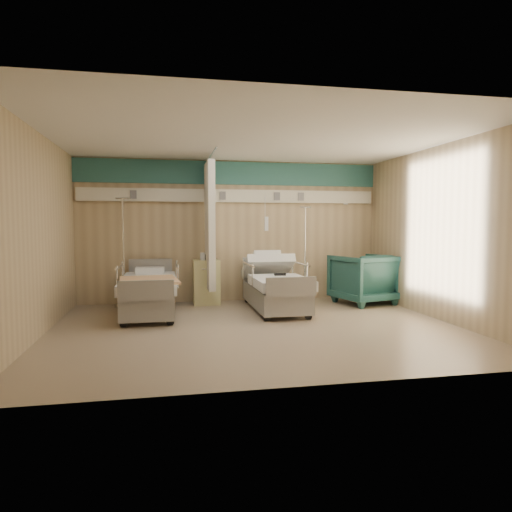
% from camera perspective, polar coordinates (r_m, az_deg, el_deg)
% --- Properties ---
extents(ground, '(6.00, 5.00, 0.00)m').
position_cam_1_polar(ground, '(6.87, 0.04, -8.95)').
color(ground, gray).
rests_on(ground, ground).
extents(room_walls, '(6.04, 5.04, 2.82)m').
position_cam_1_polar(room_walls, '(6.95, -0.62, 6.66)').
color(room_walls, tan).
rests_on(room_walls, ground).
extents(bed_right, '(1.00, 2.16, 0.63)m').
position_cam_1_polar(bed_right, '(8.19, 2.40, -4.61)').
color(bed_right, white).
rests_on(bed_right, ground).
extents(bed_left, '(1.00, 2.16, 0.63)m').
position_cam_1_polar(bed_left, '(7.97, -13.23, -4.95)').
color(bed_left, white).
rests_on(bed_left, ground).
extents(bedside_cabinet, '(0.50, 0.48, 0.85)m').
position_cam_1_polar(bedside_cabinet, '(8.87, -6.23, -3.25)').
color(bedside_cabinet, '#CCC580').
rests_on(bedside_cabinet, ground).
extents(visitor_armchair, '(1.27, 1.29, 0.97)m').
position_cam_1_polar(visitor_armchair, '(9.09, 13.32, -2.79)').
color(visitor_armchair, '#1C4742').
rests_on(visitor_armchair, ground).
extents(waffle_blanket, '(0.72, 0.66, 0.07)m').
position_cam_1_polar(waffle_blanket, '(8.98, 13.34, 0.46)').
color(waffle_blanket, white).
rests_on(waffle_blanket, visitor_armchair).
extents(iv_stand_right, '(0.34, 0.34, 1.89)m').
position_cam_1_polar(iv_stand_right, '(9.08, 6.12, -3.32)').
color(iv_stand_right, silver).
rests_on(iv_stand_right, ground).
extents(iv_stand_left, '(0.36, 0.36, 2.03)m').
position_cam_1_polar(iv_stand_left, '(8.84, -16.16, -3.47)').
color(iv_stand_left, silver).
rests_on(iv_stand_left, ground).
extents(call_remote, '(0.20, 0.10, 0.04)m').
position_cam_1_polar(call_remote, '(8.11, 3.02, -2.29)').
color(call_remote, black).
rests_on(call_remote, bed_right).
extents(tan_blanket, '(0.99, 1.19, 0.04)m').
position_cam_1_polar(tan_blanket, '(7.46, -13.27, -2.96)').
color(tan_blanket, tan).
rests_on(tan_blanket, bed_left).
extents(toiletry_bag, '(0.23, 0.17, 0.11)m').
position_cam_1_polar(toiletry_bag, '(8.87, -5.89, -0.13)').
color(toiletry_bag, black).
rests_on(toiletry_bag, bedside_cabinet).
extents(white_cup, '(0.13, 0.13, 0.14)m').
position_cam_1_polar(white_cup, '(8.82, -6.68, -0.05)').
color(white_cup, white).
rests_on(white_cup, bedside_cabinet).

